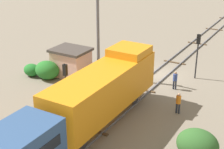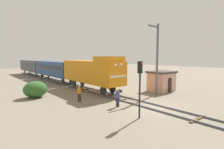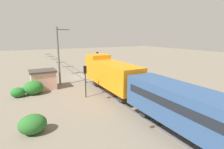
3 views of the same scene
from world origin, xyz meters
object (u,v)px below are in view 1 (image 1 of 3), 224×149
worker_near_track (175,79)px  catenary_mast (98,31)px  locomotive (105,87)px  worker_by_signal (178,102)px  traffic_signal_near (198,48)px  relay_hut (71,62)px  traffic_signal_mid (66,79)px

worker_near_track → catenary_mast: catenary_mast is taller
locomotive → worker_by_signal: bearing=-137.1°
traffic_signal_near → catenary_mast: bearing=28.4°
worker_by_signal → relay_hut: relay_hut is taller
traffic_signal_mid → catenary_mast: 7.52m
catenary_mast → traffic_signal_near: bearing=-151.6°
traffic_signal_mid → relay_hut: 7.48m
worker_by_signal → catenary_mast: size_ratio=0.20×
relay_hut → worker_near_track: bearing=-168.5°
locomotive → worker_by_signal: 6.00m
traffic_signal_mid → worker_near_track: bearing=-125.5°
traffic_signal_mid → locomotive: bearing=-177.3°
traffic_signal_near → worker_by_signal: size_ratio=2.57×
worker_near_track → locomotive: bearing=-178.5°
locomotive → catenary_mast: size_ratio=1.33×
worker_near_track → relay_hut: 10.11m
worker_by_signal → relay_hut: (11.70, -2.04, 0.40)m
traffic_signal_mid → catenary_mast: (1.54, -7.12, 1.86)m
traffic_signal_mid → worker_by_signal: bearing=-151.9°
relay_hut → locomotive: bearing=141.6°
catenary_mast → relay_hut: 4.23m
traffic_signal_mid → worker_near_track: 10.13m
traffic_signal_mid → catenary_mast: bearing=-77.8°
locomotive → relay_hut: 9.67m
catenary_mast → worker_by_signal: bearing=161.5°
locomotive → relay_hut: (7.50, -5.95, -1.38)m
worker_by_signal → catenary_mast: bearing=123.5°
traffic_signal_mid → traffic_signal_near: bearing=-119.8°
worker_by_signal → traffic_signal_near: bearing=59.6°
catenary_mast → traffic_signal_mid: bearing=102.2°
worker_near_track → worker_by_signal: bearing=-137.8°
worker_near_track → relay_hut: (9.90, 2.01, 0.40)m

